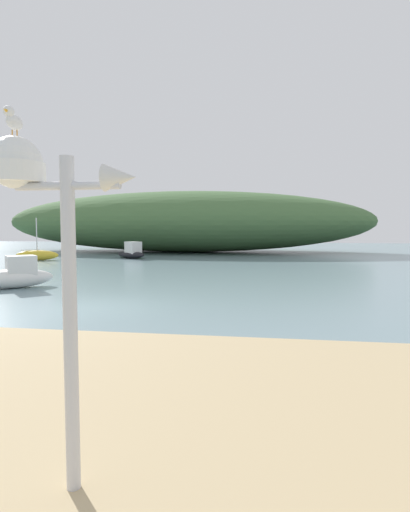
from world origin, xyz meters
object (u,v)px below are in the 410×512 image
(mast_structure, at_px, (37,203))
(motorboat_off_point, at_px, (15,276))
(sailboat_west_reach, at_px, (37,255))
(motorboat_east_reach, at_px, (132,252))
(seagull_on_radar, at_px, (13,120))

(mast_structure, distance_m, motorboat_off_point, 14.96)
(motorboat_off_point, xyz_separation_m, sailboat_west_reach, (-7.21, 13.72, -0.11))
(mast_structure, distance_m, motorboat_east_reach, 30.63)
(sailboat_west_reach, bearing_deg, motorboat_east_reach, 26.46)
(motorboat_east_reach, relative_size, motorboat_off_point, 1.09)
(motorboat_off_point, bearing_deg, motorboat_east_reach, 92.56)
(mast_structure, xyz_separation_m, sailboat_west_reach, (-15.55, 25.95, -2.26))
(mast_structure, bearing_deg, motorboat_east_reach, 107.32)
(seagull_on_radar, xyz_separation_m, motorboat_off_point, (-8.16, 12.25, -2.84))
(sailboat_west_reach, bearing_deg, mast_structure, -59.07)
(seagull_on_radar, xyz_separation_m, sailboat_west_reach, (-15.37, 25.97, -2.95))
(seagull_on_radar, bearing_deg, sailboat_west_reach, 120.62)
(motorboat_east_reach, xyz_separation_m, motorboat_off_point, (0.76, -16.93, 0.03))
(seagull_on_radar, bearing_deg, motorboat_east_reach, 106.99)
(mast_structure, relative_size, seagull_on_radar, 9.78)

